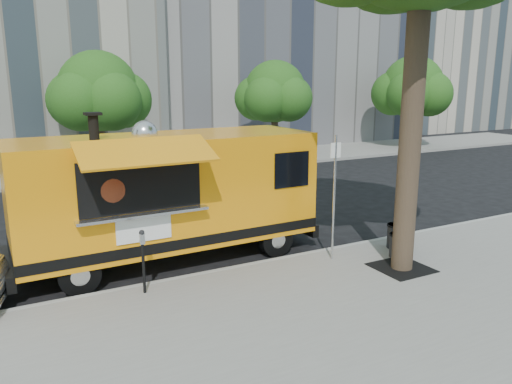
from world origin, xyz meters
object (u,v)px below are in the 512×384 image
(far_tree_d, at_px, (413,87))
(sign_post, at_px, (334,190))
(far_tree_c, at_px, (275,92))
(trash_bin_left, at_px, (399,245))
(food_truck, at_px, (167,193))
(far_tree_b, at_px, (98,92))
(parking_meter, at_px, (143,254))
(trash_bin_right, at_px, (397,235))

(far_tree_d, distance_m, sign_post, 21.79)
(far_tree_c, relative_size, far_tree_d, 0.92)
(sign_post, distance_m, trash_bin_left, 2.16)
(sign_post, distance_m, food_truck, 4.00)
(far_tree_b, relative_size, parking_meter, 4.12)
(trash_bin_left, distance_m, trash_bin_right, 0.68)
(trash_bin_right, bearing_deg, far_tree_d, 44.53)
(far_tree_c, distance_m, food_truck, 15.52)
(trash_bin_left, relative_size, trash_bin_right, 0.94)
(food_truck, relative_size, trash_bin_right, 12.01)
(far_tree_d, distance_m, trash_bin_left, 21.30)
(far_tree_b, xyz_separation_m, parking_meter, (-2.00, -14.05, -2.85))
(far_tree_b, xyz_separation_m, trash_bin_left, (4.07, -14.90, -3.37))
(far_tree_d, bearing_deg, parking_meter, -146.40)
(far_tree_c, bearing_deg, trash_bin_right, -107.74)
(far_tree_d, relative_size, food_truck, 0.76)
(far_tree_d, height_order, sign_post, far_tree_d)
(far_tree_b, distance_m, trash_bin_right, 15.42)
(food_truck, bearing_deg, far_tree_d, 30.06)
(sign_post, height_order, food_truck, food_truck)
(far_tree_d, height_order, parking_meter, far_tree_d)
(far_tree_c, bearing_deg, far_tree_d, 1.15)
(trash_bin_right, bearing_deg, far_tree_c, 72.26)
(trash_bin_left, xyz_separation_m, trash_bin_right, (0.43, 0.53, 0.02))
(far_tree_c, distance_m, trash_bin_left, 15.75)
(far_tree_c, distance_m, sign_post, 15.48)
(far_tree_c, bearing_deg, parking_meter, -128.66)
(far_tree_c, bearing_deg, trash_bin_left, -108.65)
(far_tree_d, height_order, trash_bin_right, far_tree_d)
(sign_post, xyz_separation_m, trash_bin_right, (1.95, -0.11, -1.37))
(parking_meter, relative_size, trash_bin_right, 2.15)
(food_truck, distance_m, trash_bin_left, 5.78)
(trash_bin_left, bearing_deg, far_tree_d, 44.75)
(food_truck, height_order, trash_bin_right, food_truck)
(parking_meter, bearing_deg, far_tree_d, 33.60)
(trash_bin_left, bearing_deg, trash_bin_right, 51.25)
(far_tree_b, distance_m, trash_bin_left, 15.81)
(far_tree_d, bearing_deg, sign_post, -139.30)
(sign_post, bearing_deg, trash_bin_right, -3.35)
(food_truck, xyz_separation_m, trash_bin_left, (4.91, -2.76, -1.26))
(far_tree_b, height_order, far_tree_c, far_tree_b)
(far_tree_d, relative_size, trash_bin_left, 9.70)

